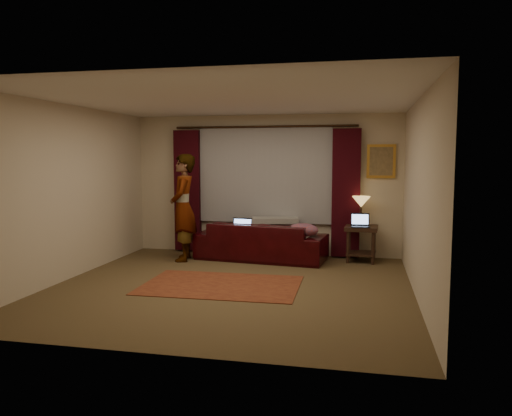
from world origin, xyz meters
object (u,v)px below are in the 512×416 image
at_px(laptop_sofa, 240,226).
at_px(laptop_table, 360,220).
at_px(sofa, 261,234).
at_px(person, 183,208).
at_px(end_table, 361,244).
at_px(tiffany_lamp, 361,211).

distance_m(laptop_sofa, laptop_table, 2.10).
bearing_deg(laptop_table, sofa, 177.42).
height_order(laptop_table, person, person).
xyz_separation_m(end_table, tiffany_lamp, (-0.02, 0.09, 0.57)).
relative_size(laptop_sofa, tiffany_lamp, 0.78).
height_order(laptop_sofa, tiffany_lamp, tiffany_lamp).
distance_m(sofa, laptop_table, 1.75).
xyz_separation_m(tiffany_lamp, person, (-3.06, -0.63, 0.05)).
distance_m(laptop_sofa, end_table, 2.15).
xyz_separation_m(laptop_sofa, tiffany_lamp, (2.10, 0.35, 0.29)).
height_order(tiffany_lamp, person, person).
bearing_deg(person, sofa, 91.91).
bearing_deg(end_table, laptop_table, -97.82).
distance_m(laptop_table, person, 3.09).
relative_size(sofa, tiffany_lamp, 4.47).
bearing_deg(sofa, end_table, -167.80).
bearing_deg(laptop_table, end_table, 78.89).
height_order(sofa, person, person).
relative_size(sofa, laptop_table, 6.62).
bearing_deg(laptop_sofa, tiffany_lamp, 12.94).
bearing_deg(tiffany_lamp, sofa, -171.11).
bearing_deg(sofa, laptop_sofa, 17.91).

